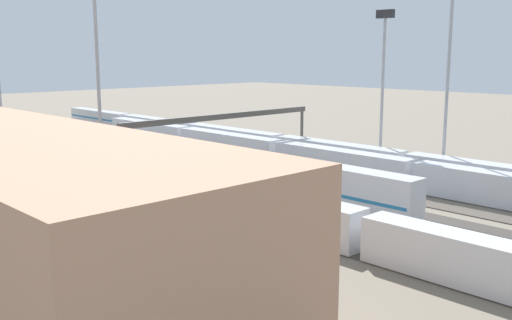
{
  "coord_description": "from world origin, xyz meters",
  "views": [
    {
      "loc": [
        -64.87,
        55.64,
        17.34
      ],
      "look_at": [
        -5.94,
        -1.17,
        2.5
      ],
      "focal_mm": 41.13,
      "sensor_mm": 36.0,
      "label": 1
    }
  ],
  "objects": [
    {
      "name": "track_bed_0",
      "position": [
        0.0,
        -15.0,
        0.06
      ],
      "size": [
        140.0,
        2.8,
        0.12
      ],
      "primitive_type": "cube",
      "color": "#3D3833",
      "rests_on": "ground_plane"
    },
    {
      "name": "train_on_track_4",
      "position": [
        12.33,
        5.0,
        2.6
      ],
      "size": [
        95.6,
        3.06,
        5.0
      ],
      "color": "silver",
      "rests_on": "ground_plane"
    },
    {
      "name": "track_bed_2",
      "position": [
        0.0,
        -5.0,
        0.06
      ],
      "size": [
        140.0,
        2.8,
        0.12
      ],
      "primitive_type": "cube",
      "color": "#4C443D",
      "rests_on": "ground_plane"
    },
    {
      "name": "track_bed_3",
      "position": [
        0.0,
        0.0,
        0.06
      ],
      "size": [
        140.0,
        2.8,
        0.12
      ],
      "primitive_type": "cube",
      "color": "#3D3833",
      "rests_on": "ground_plane"
    },
    {
      "name": "train_on_track_1",
      "position": [
        -1.93,
        -10.0,
        2.02
      ],
      "size": [
        95.6,
        3.0,
        3.8
      ],
      "color": "silver",
      "rests_on": "ground_plane"
    },
    {
      "name": "train_on_track_0",
      "position": [
        4.65,
        -15.0,
        2.05
      ],
      "size": [
        139.0,
        3.06,
        4.4
      ],
      "color": "black",
      "rests_on": "ground_plane"
    },
    {
      "name": "ground_plane",
      "position": [
        0.0,
        0.0,
        0.0
      ],
      "size": [
        400.0,
        400.0,
        0.0
      ],
      "primitive_type": "plane",
      "color": "#756B5B"
    },
    {
      "name": "light_mast_2",
      "position": [
        -15.28,
        -18.1,
        15.37
      ],
      "size": [
        2.8,
        0.7,
        23.63
      ],
      "color": "#9EA0A5",
      "rests_on": "ground_plane"
    },
    {
      "name": "signal_gantry",
      "position": [
        -0.4,
        0.0,
        7.65
      ],
      "size": [
        0.7,
        35.0,
        8.8
      ],
      "color": "#4C4742",
      "rests_on": "ground_plane"
    },
    {
      "name": "light_mast_0",
      "position": [
        -25.92,
        -17.49,
        19.75
      ],
      "size": [
        2.8,
        0.7,
        31.67
      ],
      "color": "#9EA0A5",
      "rests_on": "ground_plane"
    },
    {
      "name": "track_bed_5",
      "position": [
        0.0,
        10.0,
        0.06
      ],
      "size": [
        140.0,
        2.8,
        0.12
      ],
      "primitive_type": "cube",
      "color": "#3D3833",
      "rests_on": "ground_plane"
    },
    {
      "name": "track_bed_6",
      "position": [
        0.0,
        15.0,
        0.06
      ],
      "size": [
        140.0,
        2.8,
        0.12
      ],
      "primitive_type": "cube",
      "color": "#3D3833",
      "rests_on": "ground_plane"
    },
    {
      "name": "track_bed_4",
      "position": [
        0.0,
        5.0,
        0.06
      ],
      "size": [
        140.0,
        2.8,
        0.12
      ],
      "primitive_type": "cube",
      "color": "#4C443D",
      "rests_on": "ground_plane"
    },
    {
      "name": "track_bed_1",
      "position": [
        0.0,
        -10.0,
        0.06
      ],
      "size": [
        140.0,
        2.8,
        0.12
      ],
      "primitive_type": "cube",
      "color": "#3D3833",
      "rests_on": "ground_plane"
    },
    {
      "name": "light_mast_3",
      "position": [
        3.24,
        17.93,
        19.98
      ],
      "size": [
        2.8,
        0.7,
        32.1
      ],
      "color": "#9EA0A5",
      "rests_on": "ground_plane"
    },
    {
      "name": "train_on_track_6",
      "position": [
        -0.05,
        15.0,
        2.02
      ],
      "size": [
        119.8,
        3.0,
        3.8
      ],
      "color": "silver",
      "rests_on": "ground_plane"
    }
  ]
}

